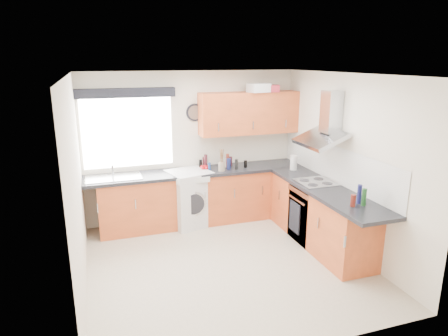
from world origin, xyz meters
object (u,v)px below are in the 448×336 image
object	(u,v)px
upper_cabinets	(249,113)
washing_machine	(189,198)
extractor_hood	(326,125)
oven	(314,213)

from	to	relation	value
upper_cabinets	washing_machine	xyz separation A→B (m)	(-1.10, -0.16, -1.34)
extractor_hood	upper_cabinets	size ratio (longest dim) A/B	0.46
upper_cabinets	washing_machine	bearing A→B (deg)	-171.77
washing_machine	upper_cabinets	bearing A→B (deg)	-6.93
extractor_hood	washing_machine	xyz separation A→B (m)	(-1.75, 1.17, -1.31)
oven	extractor_hood	world-z (taller)	extractor_hood
oven	washing_machine	distance (m)	2.02
extractor_hood	oven	bearing A→B (deg)	180.00
washing_machine	oven	bearing A→B (deg)	-50.40
oven	extractor_hood	xyz separation A→B (m)	(0.10, -0.00, 1.34)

